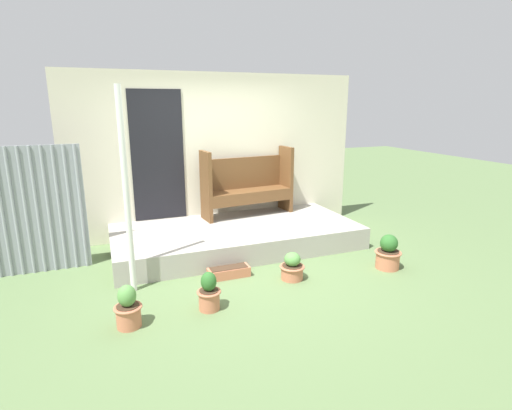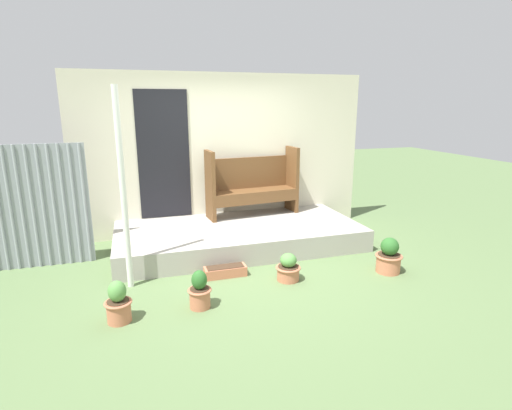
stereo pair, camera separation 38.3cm
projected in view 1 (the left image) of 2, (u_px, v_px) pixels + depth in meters
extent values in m
plane|color=#5B7547|center=(246.00, 268.00, 5.29)|extent=(24.00, 24.00, 0.00)
cube|color=#A8A399|center=(237.00, 236.00, 6.06)|extent=(3.62, 1.67, 0.32)
cube|color=beige|center=(219.00, 155.00, 6.56)|extent=(4.82, 0.06, 2.60)
cube|color=black|center=(158.00, 156.00, 6.16)|extent=(0.80, 0.02, 2.00)
cylinder|color=#979CA5|center=(2.00, 214.00, 4.86)|extent=(0.04, 0.04, 1.63)
cylinder|color=#979CA5|center=(14.00, 213.00, 4.90)|extent=(0.04, 0.04, 1.63)
cylinder|color=#979CA5|center=(26.00, 212.00, 4.95)|extent=(0.04, 0.04, 1.63)
cylinder|color=#979CA5|center=(37.00, 211.00, 4.99)|extent=(0.04, 0.04, 1.63)
cylinder|color=#979CA5|center=(48.00, 210.00, 5.03)|extent=(0.04, 0.04, 1.63)
cylinder|color=#979CA5|center=(59.00, 209.00, 5.08)|extent=(0.04, 0.04, 1.63)
cylinder|color=#979CA5|center=(70.00, 208.00, 5.12)|extent=(0.04, 0.04, 1.63)
cylinder|color=#979CA5|center=(81.00, 207.00, 5.17)|extent=(0.04, 0.04, 1.63)
cylinder|color=white|center=(126.00, 194.00, 4.38)|extent=(0.07, 0.07, 2.32)
cube|color=brown|center=(206.00, 187.00, 6.19)|extent=(0.10, 0.40, 1.09)
cube|color=brown|center=(286.00, 179.00, 6.83)|extent=(0.10, 0.40, 1.09)
cube|color=brown|center=(248.00, 191.00, 6.54)|extent=(1.42, 0.54, 0.04)
cube|color=brown|center=(253.00, 199.00, 6.41)|extent=(1.38, 0.17, 0.15)
cube|color=brown|center=(243.00, 173.00, 6.63)|extent=(1.38, 0.18, 0.52)
cylinder|color=#C67251|center=(129.00, 316.00, 3.88)|extent=(0.24, 0.24, 0.22)
torus|color=#C67251|center=(128.00, 307.00, 3.86)|extent=(0.27, 0.27, 0.02)
cylinder|color=#422D1E|center=(128.00, 306.00, 3.86)|extent=(0.22, 0.22, 0.01)
ellipsoid|color=#599347|center=(127.00, 296.00, 3.83)|extent=(0.18, 0.18, 0.22)
cylinder|color=#C67251|center=(209.00, 300.00, 4.21)|extent=(0.22, 0.22, 0.21)
torus|color=#C67251|center=(209.00, 292.00, 4.19)|extent=(0.26, 0.26, 0.02)
cylinder|color=#422D1E|center=(209.00, 290.00, 4.19)|extent=(0.20, 0.20, 0.01)
ellipsoid|color=#2D6628|center=(209.00, 281.00, 4.16)|extent=(0.17, 0.17, 0.21)
cylinder|color=#C67251|center=(292.00, 272.00, 4.95)|extent=(0.27, 0.27, 0.17)
torus|color=#C67251|center=(292.00, 267.00, 4.93)|extent=(0.31, 0.31, 0.02)
cylinder|color=#422D1E|center=(292.00, 265.00, 4.93)|extent=(0.25, 0.25, 0.01)
ellipsoid|color=#599347|center=(292.00, 259.00, 4.91)|extent=(0.20, 0.20, 0.17)
cylinder|color=#C67251|center=(388.00, 260.00, 5.27)|extent=(0.30, 0.30, 0.23)
torus|color=#C67251|center=(388.00, 252.00, 5.24)|extent=(0.35, 0.35, 0.02)
cylinder|color=#422D1E|center=(388.00, 251.00, 5.24)|extent=(0.28, 0.28, 0.01)
ellipsoid|color=#2D6628|center=(389.00, 243.00, 5.21)|extent=(0.23, 0.23, 0.23)
cube|color=#C67251|center=(229.00, 272.00, 5.01)|extent=(0.53, 0.19, 0.12)
cube|color=#422D1E|center=(229.00, 267.00, 4.99)|extent=(0.46, 0.16, 0.01)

